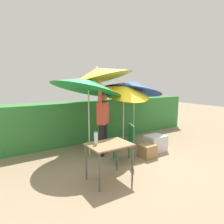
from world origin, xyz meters
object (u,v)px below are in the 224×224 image
Objects in this scene: umbrella_navy at (133,86)px; chair_plastic at (126,141)px; umbrella_rainbow at (125,89)px; crate_cardboard at (147,151)px; person_vendor at (103,119)px; bottle_water at (96,138)px; umbrella_yellow at (87,84)px; cooler_box at (155,143)px; folding_table at (109,148)px; umbrella_orange at (98,74)px.

umbrella_navy is 2.25m from chair_plastic.
umbrella_rainbow is 1.81m from crate_cardboard.
person_vendor is 1.38m from crate_cardboard.
umbrella_yellow is at bearing 69.70° from bottle_water.
umbrella_rainbow is 3.77× the size of cooler_box.
chair_plastic is (-0.62, -0.91, -1.16)m from umbrella_rainbow.
umbrella_navy is 1.84m from person_vendor.
person_vendor reaches higher than folding_table.
crate_cardboard is at bearing -43.35° from person_vendor.
umbrella_navy is at bearing 13.82° from umbrella_yellow.
umbrella_orange is 2.07m from chair_plastic.
umbrella_yellow is at bearing 138.50° from crate_cardboard.
umbrella_rainbow is at bearing -145.68° from umbrella_navy.
umbrella_orange reaches higher than umbrella_navy.
umbrella_rainbow is 1.72m from cooler_box.
chair_plastic is 0.71m from crate_cardboard.
umbrella_navy reaches higher than cooler_box.
cooler_box is 0.54m from crate_cardboard.
person_vendor is 2.35× the size of folding_table.
umbrella_rainbow reaches higher than crate_cardboard.
crate_cardboard is at bearing -66.98° from umbrella_orange.
umbrella_orange is 1.34m from person_vendor.
folding_table is at bearing -100.83° from umbrella_yellow.
cooler_box is (-0.20, -1.24, -1.51)m from umbrella_navy.
crate_cardboard is at bearing -115.08° from umbrella_navy.
crate_cardboard is (-0.49, -0.22, -0.06)m from cooler_box.
umbrella_orange is at bearing 145.23° from umbrella_rainbow.
umbrella_yellow is at bearing -141.78° from umbrella_orange.
umbrella_rainbow is 0.77× the size of umbrella_orange.
umbrella_yellow is 6.25× the size of crate_cardboard.
cooler_box is 0.67× the size of folding_table.
folding_table is at bearing -113.29° from umbrella_orange.
person_vendor is (0.31, -0.23, -0.89)m from umbrella_yellow.
umbrella_orange is 7.18× the size of crate_cardboard.
folding_table is (-2.11, -1.93, -1.09)m from umbrella_navy.
person_vendor is at bearing -36.10° from umbrella_yellow.
umbrella_orange is at bearing -178.73° from umbrella_navy.
umbrella_navy is 3.06m from folding_table.
chair_plastic is at bearing -173.13° from cooler_box.
chair_plastic is at bearing -124.13° from umbrella_rainbow.
person_vendor is (-1.51, -0.68, -0.80)m from umbrella_navy.
folding_table is 3.33× the size of bottle_water.
umbrella_navy is 3.08m from bottle_water.
bottle_water reaches higher than chair_plastic.
umbrella_yellow reaches higher than cooler_box.
umbrella_orange is at bearing 113.02° from crate_cardboard.
chair_plastic is 1.67× the size of cooler_box.
umbrella_orange is (-0.62, 0.43, 0.41)m from umbrella_rainbow.
chair_plastic is at bearing -72.41° from person_vendor.
umbrella_rainbow is 5.53× the size of crate_cardboard.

